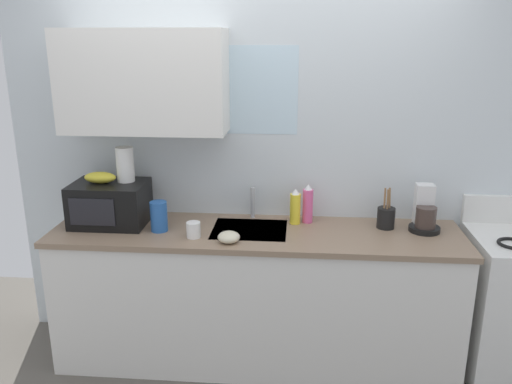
% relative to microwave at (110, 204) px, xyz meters
% --- Properties ---
extents(kitchen_wall_assembly, '(3.31, 0.42, 2.50)m').
position_rel_microwave_xyz_m(kitchen_wall_assembly, '(0.80, 0.26, 0.32)').
color(kitchen_wall_assembly, silver).
rests_on(kitchen_wall_assembly, ground).
extents(counter_unit, '(2.54, 0.63, 0.90)m').
position_rel_microwave_xyz_m(counter_unit, '(0.93, -0.05, -0.58)').
color(counter_unit, white).
rests_on(counter_unit, ground).
extents(sink_faucet, '(0.03, 0.03, 0.21)m').
position_rel_microwave_xyz_m(sink_faucet, '(0.89, 0.19, -0.03)').
color(sink_faucet, '#B2B5BA').
rests_on(sink_faucet, counter_unit).
extents(microwave, '(0.46, 0.35, 0.27)m').
position_rel_microwave_xyz_m(microwave, '(0.00, 0.00, 0.00)').
color(microwave, black).
rests_on(microwave, counter_unit).
extents(banana_bunch, '(0.20, 0.11, 0.07)m').
position_rel_microwave_xyz_m(banana_bunch, '(-0.05, 0.00, 0.17)').
color(banana_bunch, gold).
rests_on(banana_bunch, microwave).
extents(paper_towel_roll, '(0.11, 0.11, 0.22)m').
position_rel_microwave_xyz_m(paper_towel_roll, '(0.10, 0.05, 0.24)').
color(paper_towel_roll, white).
rests_on(paper_towel_roll, microwave).
extents(coffee_maker, '(0.19, 0.21, 0.28)m').
position_rel_microwave_xyz_m(coffee_maker, '(1.97, 0.06, -0.03)').
color(coffee_maker, black).
rests_on(coffee_maker, counter_unit).
extents(dish_soap_bottle_yellow, '(0.07, 0.07, 0.23)m').
position_rel_microwave_xyz_m(dish_soap_bottle_yellow, '(1.17, 0.10, -0.03)').
color(dish_soap_bottle_yellow, yellow).
rests_on(dish_soap_bottle_yellow, counter_unit).
extents(dish_soap_bottle_pink, '(0.07, 0.07, 0.25)m').
position_rel_microwave_xyz_m(dish_soap_bottle_pink, '(1.25, 0.13, -0.02)').
color(dish_soap_bottle_pink, '#E55999').
rests_on(dish_soap_bottle_pink, counter_unit).
extents(cereal_canister, '(0.10, 0.10, 0.19)m').
position_rel_microwave_xyz_m(cereal_canister, '(0.34, -0.10, -0.04)').
color(cereal_canister, '#2659A5').
rests_on(cereal_canister, counter_unit).
extents(mug_white, '(0.08, 0.08, 0.09)m').
position_rel_microwave_xyz_m(mug_white, '(0.57, -0.19, -0.09)').
color(mug_white, white).
rests_on(mug_white, counter_unit).
extents(utensil_crock, '(0.11, 0.11, 0.26)m').
position_rel_microwave_xyz_m(utensil_crock, '(1.74, 0.07, -0.07)').
color(utensil_crock, black).
rests_on(utensil_crock, counter_unit).
extents(small_bowl, '(0.13, 0.13, 0.06)m').
position_rel_microwave_xyz_m(small_bowl, '(0.79, -0.25, -0.10)').
color(small_bowl, beige).
rests_on(small_bowl, counter_unit).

